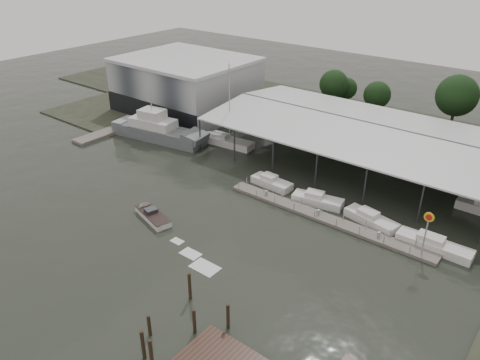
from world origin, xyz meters
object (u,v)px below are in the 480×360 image
Objects in this scene: shell_fuel_sign at (427,226)px; speedboat_underway at (151,214)px; grey_trawler at (159,131)px; white_sailboat at (227,141)px.

shell_fuel_sign is 0.32× the size of speedboat_underway.
grey_trawler is at bearing -29.77° from speedboat_underway.
white_sailboat reaches higher than shell_fuel_sign.
white_sailboat reaches higher than grey_trawler.
grey_trawler is 1.06× the size of speedboat_underway.
shell_fuel_sign is at bearing -22.23° from white_sailboat.
grey_trawler is at bearing -160.17° from white_sailboat.
shell_fuel_sign reaches higher than speedboat_underway.
white_sailboat is at bearing -57.29° from speedboat_underway.
grey_trawler is at bearing 173.55° from shell_fuel_sign.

